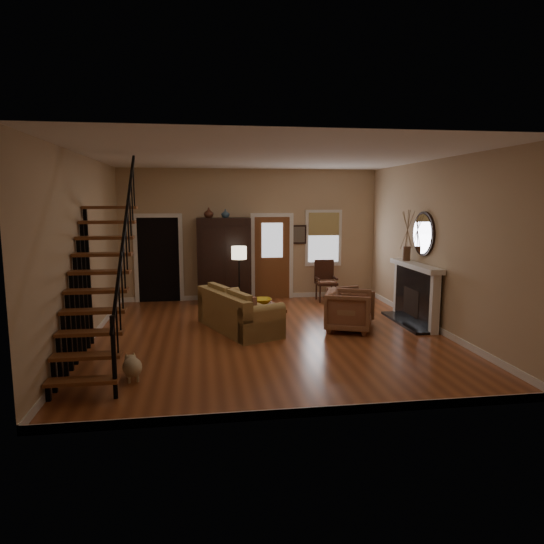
{
  "coord_description": "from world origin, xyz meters",
  "views": [
    {
      "loc": [
        -1.24,
        -8.75,
        2.53
      ],
      "look_at": [
        0.1,
        0.4,
        1.15
      ],
      "focal_mm": 32.0,
      "sensor_mm": 36.0,
      "label": 1
    }
  ],
  "objects": [
    {
      "name": "room",
      "position": [
        -0.41,
        1.76,
        1.51
      ],
      "size": [
        7.0,
        7.33,
        3.3
      ],
      "color": "brown",
      "rests_on": "ground"
    },
    {
      "name": "coffee_table",
      "position": [
        -0.1,
        0.64,
        0.23
      ],
      "size": [
        0.91,
        1.3,
        0.45
      ],
      "primitive_type": null,
      "rotation": [
        0.0,
        0.0,
        0.2
      ],
      "color": "brown",
      "rests_on": "ground"
    },
    {
      "name": "side_chair",
      "position": [
        1.85,
        2.95,
        0.51
      ],
      "size": [
        0.54,
        0.54,
        1.02
      ],
      "primitive_type": null,
      "color": "#3A1D12",
      "rests_on": "ground"
    },
    {
      "name": "vase_a",
      "position": [
        -1.05,
        3.05,
        2.22
      ],
      "size": [
        0.24,
        0.24,
        0.25
      ],
      "primitive_type": "imported",
      "color": "#4C2619",
      "rests_on": "armoire"
    },
    {
      "name": "books",
      "position": [
        -0.22,
        0.34,
        0.48
      ],
      "size": [
        0.22,
        0.3,
        0.06
      ],
      "primitive_type": null,
      "color": "beige",
      "rests_on": "coffee_table"
    },
    {
      "name": "sofa",
      "position": [
        -0.54,
        0.51,
        0.38
      ],
      "size": [
        1.6,
        2.22,
        0.76
      ],
      "primitive_type": null,
      "rotation": [
        0.0,
        0.0,
        0.39
      ],
      "color": "#9F8048",
      "rests_on": "ground"
    },
    {
      "name": "dog",
      "position": [
        -2.24,
        -1.97,
        0.17
      ],
      "size": [
        0.37,
        0.51,
        0.33
      ],
      "primitive_type": null,
      "rotation": [
        0.0,
        0.0,
        0.24
      ],
      "color": "#C8B389",
      "rests_on": "ground"
    },
    {
      "name": "fireplace",
      "position": [
        3.13,
        0.5,
        0.74
      ],
      "size": [
        0.33,
        1.95,
        2.3
      ],
      "color": "black",
      "rests_on": "ground"
    },
    {
      "name": "armchair_right",
      "position": [
        1.83,
        0.86,
        0.35
      ],
      "size": [
        0.89,
        0.87,
        0.7
      ],
      "primitive_type": "imported",
      "rotation": [
        0.0,
        0.0,
        1.74
      ],
      "color": "brown",
      "rests_on": "ground"
    },
    {
      "name": "armoire",
      "position": [
        -0.7,
        3.15,
        1.05
      ],
      "size": [
        1.3,
        0.6,
        2.1
      ],
      "primitive_type": null,
      "color": "black",
      "rests_on": "ground"
    },
    {
      "name": "vase_b",
      "position": [
        -0.65,
        3.05,
        2.21
      ],
      "size": [
        0.2,
        0.2,
        0.21
      ],
      "primitive_type": "imported",
      "color": "#334C60",
      "rests_on": "armoire"
    },
    {
      "name": "floor_lamp",
      "position": [
        -0.41,
        2.06,
        0.75
      ],
      "size": [
        0.45,
        0.45,
        1.5
      ],
      "primitive_type": null,
      "rotation": [
        0.0,
        0.0,
        -0.41
      ],
      "color": "black",
      "rests_on": "ground"
    },
    {
      "name": "armchair_left",
      "position": [
        1.57,
        0.13,
        0.4
      ],
      "size": [
        1.12,
        1.11,
        0.79
      ],
      "primitive_type": "imported",
      "rotation": [
        0.0,
        0.0,
        1.19
      ],
      "color": "brown",
      "rests_on": "ground"
    },
    {
      "name": "bowl",
      "position": [
        -0.05,
        0.79,
        0.5
      ],
      "size": [
        0.4,
        0.4,
        0.1
      ],
      "primitive_type": "imported",
      "color": "gold",
      "rests_on": "coffee_table"
    },
    {
      "name": "staircase",
      "position": [
        -2.78,
        -1.3,
        1.6
      ],
      "size": [
        0.94,
        2.8,
        3.2
      ],
      "primitive_type": null,
      "color": "brown",
      "rests_on": "ground"
    }
  ]
}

